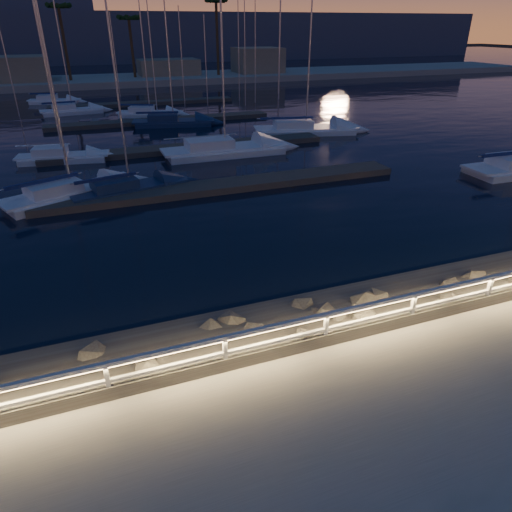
% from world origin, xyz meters
% --- Properties ---
extents(ground, '(400.00, 400.00, 0.00)m').
position_xyz_m(ground, '(0.00, 0.00, 0.00)').
color(ground, '#ABA69A').
rests_on(ground, ground).
extents(harbor_water, '(400.00, 440.00, 0.60)m').
position_xyz_m(harbor_water, '(0.00, 31.22, -0.97)').
color(harbor_water, black).
rests_on(harbor_water, ground).
extents(guard_rail, '(44.11, 0.12, 1.06)m').
position_xyz_m(guard_rail, '(-0.07, -0.00, 0.77)').
color(guard_rail, white).
rests_on(guard_rail, ground).
extents(riprap, '(30.34, 2.89, 1.27)m').
position_xyz_m(riprap, '(-0.47, 1.23, -0.16)').
color(riprap, '#666257').
rests_on(riprap, ground).
extents(floating_docks, '(22.00, 36.00, 0.40)m').
position_xyz_m(floating_docks, '(0.00, 32.50, -0.40)').
color(floating_docks, '#4F4841').
rests_on(floating_docks, ground).
extents(far_shore, '(160.00, 14.00, 5.20)m').
position_xyz_m(far_shore, '(-0.12, 74.05, 0.29)').
color(far_shore, '#ABA69A').
rests_on(far_shore, ground).
extents(palm_left, '(3.00, 3.00, 11.20)m').
position_xyz_m(palm_left, '(-8.00, 72.00, 10.14)').
color(palm_left, '#493422').
rests_on(palm_left, ground).
extents(palm_center, '(3.00, 3.00, 9.70)m').
position_xyz_m(palm_center, '(2.00, 73.00, 8.78)').
color(palm_center, '#493422').
rests_on(palm_center, ground).
extents(palm_right, '(3.00, 3.00, 12.20)m').
position_xyz_m(palm_right, '(16.00, 72.00, 11.03)').
color(palm_right, '#493422').
rests_on(palm_right, ground).
extents(distant_hills, '(230.00, 37.50, 18.00)m').
position_xyz_m(distant_hills, '(-22.13, 133.69, 4.74)').
color(distant_hills, '#3E4760').
rests_on(distant_hills, ground).
extents(sailboat_a, '(6.51, 2.87, 10.80)m').
position_xyz_m(sailboat_a, '(-9.36, 26.02, -0.19)').
color(sailboat_a, white).
rests_on(sailboat_a, ground).
extents(sailboat_b, '(7.81, 4.98, 12.98)m').
position_xyz_m(sailboat_b, '(-8.89, 17.37, -0.17)').
color(sailboat_b, white).
rests_on(sailboat_b, ground).
extents(sailboat_f, '(6.94, 3.42, 11.40)m').
position_xyz_m(sailboat_f, '(-5.73, 16.96, -0.20)').
color(sailboat_f, navy).
rests_on(sailboat_f, ground).
extents(sailboat_g, '(9.48, 2.99, 15.98)m').
position_xyz_m(sailboat_g, '(2.01, 23.65, -0.13)').
color(sailboat_g, white).
rests_on(sailboat_g, ground).
extents(sailboat_h, '(9.59, 4.81, 15.62)m').
position_xyz_m(sailboat_h, '(11.09, 28.40, -0.15)').
color(sailboat_h, white).
rests_on(sailboat_h, ground).
extents(sailboat_i, '(6.82, 2.68, 11.38)m').
position_xyz_m(sailboat_i, '(-8.42, 46.36, -0.18)').
color(sailboat_i, white).
rests_on(sailboat_i, ground).
extents(sailboat_k, '(8.03, 3.96, 13.14)m').
position_xyz_m(sailboat_k, '(0.65, 36.11, -0.18)').
color(sailboat_k, navy).
rests_on(sailboat_k, ground).
extents(sailboat_m, '(6.34, 3.25, 10.47)m').
position_xyz_m(sailboat_m, '(-10.42, 55.04, -0.20)').
color(sailboat_m, white).
rests_on(sailboat_m, ground).
extents(sailboat_n, '(7.02, 4.32, 11.62)m').
position_xyz_m(sailboat_n, '(-0.70, 41.80, -0.20)').
color(sailboat_n, white).
rests_on(sailboat_n, ground).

